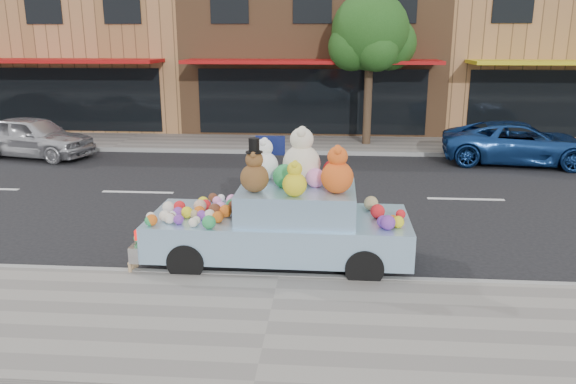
# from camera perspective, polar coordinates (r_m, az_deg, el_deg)

# --- Properties ---
(ground) EXTENTS (120.00, 120.00, 0.00)m
(ground) POSITION_cam_1_polar(r_m,az_deg,el_deg) (13.66, 1.04, -0.38)
(ground) COLOR black
(ground) RESTS_ON ground
(near_sidewalk) EXTENTS (60.00, 3.00, 0.12)m
(near_sidewalk) POSITION_cam_1_polar(r_m,az_deg,el_deg) (7.60, -2.02, -13.37)
(near_sidewalk) COLOR gray
(near_sidewalk) RESTS_ON ground
(far_sidewalk) EXTENTS (60.00, 3.00, 0.12)m
(far_sidewalk) POSITION_cam_1_polar(r_m,az_deg,el_deg) (19.97, 2.18, 4.86)
(far_sidewalk) COLOR gray
(far_sidewalk) RESTS_ON ground
(near_kerb) EXTENTS (60.00, 0.12, 0.13)m
(near_kerb) POSITION_cam_1_polar(r_m,az_deg,el_deg) (8.94, -0.93, -8.73)
(near_kerb) COLOR gray
(near_kerb) RESTS_ON ground
(far_kerb) EXTENTS (60.00, 0.12, 0.13)m
(far_kerb) POSITION_cam_1_polar(r_m,az_deg,el_deg) (18.50, 1.98, 4.03)
(far_kerb) COLOR gray
(far_kerb) RESTS_ON ground
(storefront_left) EXTENTS (10.00, 9.80, 7.30)m
(storefront_left) POSITION_cam_1_polar(r_m,az_deg,el_deg) (27.31, -19.40, 14.44)
(storefront_left) COLOR #A77146
(storefront_left) RESTS_ON ground
(storefront_mid) EXTENTS (10.00, 9.80, 7.30)m
(storefront_mid) POSITION_cam_1_polar(r_m,az_deg,el_deg) (25.10, 2.80, 15.25)
(storefront_mid) COLOR brown
(storefront_mid) RESTS_ON ground
(storefront_right) EXTENTS (10.00, 9.80, 7.30)m
(storefront_right) POSITION_cam_1_polar(r_m,az_deg,el_deg) (26.73, 25.45, 13.84)
(storefront_right) COLOR #A77146
(storefront_right) RESTS_ON ground
(street_tree) EXTENTS (3.00, 2.70, 5.22)m
(street_tree) POSITION_cam_1_polar(r_m,az_deg,el_deg) (19.71, 8.41, 15.20)
(street_tree) COLOR #38281C
(street_tree) RESTS_ON ground
(car_silver) EXTENTS (4.15, 2.43, 1.33)m
(car_silver) POSITION_cam_1_polar(r_m,az_deg,el_deg) (19.69, -24.42, 5.13)
(car_silver) COLOR #BBBCC1
(car_silver) RESTS_ON ground
(car_blue) EXTENTS (4.79, 2.69, 1.26)m
(car_blue) POSITION_cam_1_polar(r_m,az_deg,el_deg) (18.42, 22.49, 4.60)
(car_blue) COLOR navy
(car_blue) RESTS_ON ground
(art_car) EXTENTS (4.50, 1.80, 2.29)m
(art_car) POSITION_cam_1_polar(r_m,az_deg,el_deg) (9.39, -0.69, -2.63)
(art_car) COLOR black
(art_car) RESTS_ON ground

